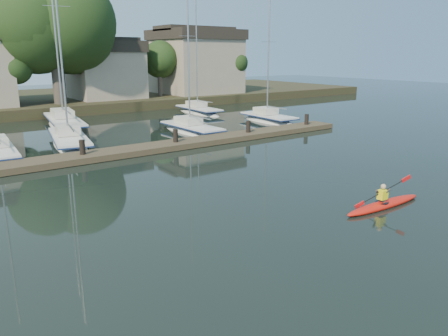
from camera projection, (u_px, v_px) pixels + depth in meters
ground at (302, 225)px, 15.39m from camera, size 160.00×160.00×0.00m
kayak at (384, 203)px, 17.13m from camera, size 4.28×0.98×1.36m
dock at (132, 151)px, 26.25m from camera, size 34.00×2.00×1.80m
sailboat_2 at (70, 147)px, 29.13m from camera, size 3.80×9.30×15.00m
sailboat_3 at (192, 135)px, 33.48m from camera, size 2.08×7.67×12.34m
sailboat_4 at (268, 124)px, 38.80m from camera, size 2.49×7.13×11.94m
sailboat_6 at (65, 129)px, 36.37m from camera, size 3.93×11.29×17.59m
sailboat_7 at (199, 115)px, 44.31m from camera, size 2.42×7.83×12.47m
shore at (40, 79)px, 46.91m from camera, size 90.00×25.25×12.75m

